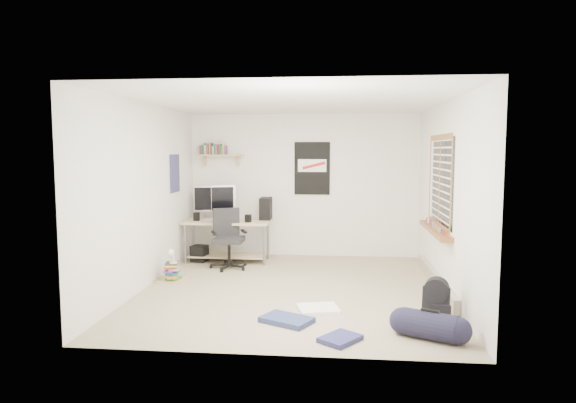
# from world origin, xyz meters

# --- Properties ---
(floor) EXTENTS (4.00, 4.50, 0.01)m
(floor) POSITION_xyz_m (0.00, 0.00, -0.01)
(floor) COLOR gray
(floor) RESTS_ON ground
(ceiling) EXTENTS (4.00, 4.50, 0.01)m
(ceiling) POSITION_xyz_m (0.00, 0.00, 2.50)
(ceiling) COLOR white
(ceiling) RESTS_ON ground
(back_wall) EXTENTS (4.00, 0.01, 2.50)m
(back_wall) POSITION_xyz_m (0.00, 2.25, 1.25)
(back_wall) COLOR silver
(back_wall) RESTS_ON ground
(left_wall) EXTENTS (0.01, 4.50, 2.50)m
(left_wall) POSITION_xyz_m (-2.00, 0.00, 1.25)
(left_wall) COLOR silver
(left_wall) RESTS_ON ground
(right_wall) EXTENTS (0.01, 4.50, 2.50)m
(right_wall) POSITION_xyz_m (2.00, 0.00, 1.25)
(right_wall) COLOR silver
(right_wall) RESTS_ON ground
(desk) EXTENTS (1.45, 0.67, 0.65)m
(desk) POSITION_xyz_m (-1.24, 1.64, 0.36)
(desk) COLOR tan
(desk) RESTS_ON floor
(monitor_left) EXTENTS (0.42, 0.18, 0.44)m
(monitor_left) POSITION_xyz_m (-1.67, 1.89, 0.87)
(monitor_left) COLOR #AFB0B4
(monitor_left) RESTS_ON desk
(monitor_right) EXTENTS (0.43, 0.22, 0.46)m
(monitor_right) POSITION_xyz_m (-1.36, 1.89, 0.88)
(monitor_right) COLOR gray
(monitor_right) RESTS_ON desk
(pc_tower) EXTENTS (0.19, 0.39, 0.41)m
(pc_tower) POSITION_xyz_m (-0.62, 1.89, 0.86)
(pc_tower) COLOR black
(pc_tower) RESTS_ON desk
(keyboard) EXTENTS (0.46, 0.27, 0.02)m
(keyboard) POSITION_xyz_m (-1.19, 1.82, 0.66)
(keyboard) COLOR black
(keyboard) RESTS_ON desk
(speaker_left) EXTENTS (0.09, 0.09, 0.17)m
(speaker_left) POSITION_xyz_m (-1.75, 1.58, 0.74)
(speaker_left) COLOR black
(speaker_left) RESTS_ON desk
(speaker_right) EXTENTS (0.11, 0.11, 0.16)m
(speaker_right) POSITION_xyz_m (-0.86, 1.48, 0.74)
(speaker_right) COLOR black
(speaker_right) RESTS_ON desk
(office_chair) EXTENTS (0.82, 0.82, 0.95)m
(office_chair) POSITION_xyz_m (-1.11, 1.13, 0.49)
(office_chair) COLOR black
(office_chair) RESTS_ON floor
(wall_shelf) EXTENTS (0.80, 0.22, 0.24)m
(wall_shelf) POSITION_xyz_m (-1.45, 2.14, 1.78)
(wall_shelf) COLOR tan
(wall_shelf) RESTS_ON back_wall
(poster_back_wall) EXTENTS (0.62, 0.03, 0.92)m
(poster_back_wall) POSITION_xyz_m (0.15, 2.23, 1.55)
(poster_back_wall) COLOR black
(poster_back_wall) RESTS_ON back_wall
(poster_left_wall) EXTENTS (0.02, 0.42, 0.60)m
(poster_left_wall) POSITION_xyz_m (-1.99, 1.20, 1.50)
(poster_left_wall) COLOR navy
(poster_left_wall) RESTS_ON left_wall
(window) EXTENTS (0.10, 1.50, 1.26)m
(window) POSITION_xyz_m (1.95, 0.30, 1.45)
(window) COLOR brown
(window) RESTS_ON right_wall
(baseboard_heater) EXTENTS (0.08, 2.50, 0.18)m
(baseboard_heater) POSITION_xyz_m (1.96, 0.30, 0.09)
(baseboard_heater) COLOR #B7B2A8
(baseboard_heater) RESTS_ON floor
(backpack) EXTENTS (0.33, 0.30, 0.38)m
(backpack) POSITION_xyz_m (1.68, -1.17, 0.20)
(backpack) COLOR black
(backpack) RESTS_ON floor
(duffel_bag) EXTENTS (0.38, 0.38, 0.55)m
(duffel_bag) POSITION_xyz_m (1.52, -1.70, 0.14)
(duffel_bag) COLOR black
(duffel_bag) RESTS_ON floor
(tshirt) EXTENTS (0.54, 0.49, 0.04)m
(tshirt) POSITION_xyz_m (0.39, -0.89, 0.02)
(tshirt) COLOR white
(tshirt) RESTS_ON floor
(jeans_a) EXTENTS (0.63, 0.55, 0.06)m
(jeans_a) POSITION_xyz_m (0.06, -1.34, 0.03)
(jeans_a) COLOR navy
(jeans_a) RESTS_ON floor
(jeans_b) EXTENTS (0.47, 0.49, 0.05)m
(jeans_b) POSITION_xyz_m (0.64, -1.84, 0.03)
(jeans_b) COLOR navy
(jeans_b) RESTS_ON floor
(book_stack) EXTENTS (0.49, 0.45, 0.27)m
(book_stack) POSITION_xyz_m (-1.75, 0.28, 0.15)
(book_stack) COLOR brown
(book_stack) RESTS_ON floor
(desk_lamp) EXTENTS (0.13, 0.19, 0.18)m
(desk_lamp) POSITION_xyz_m (-1.73, 0.26, 0.38)
(desk_lamp) COLOR white
(desk_lamp) RESTS_ON book_stack
(subwoofer) EXTENTS (0.29, 0.29, 0.27)m
(subwoofer) POSITION_xyz_m (-1.71, 1.56, 0.14)
(subwoofer) COLOR black
(subwoofer) RESTS_ON floor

